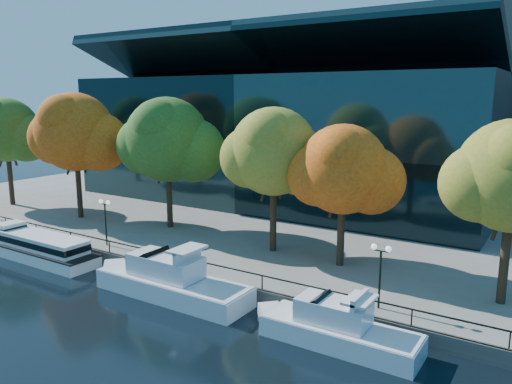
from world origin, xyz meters
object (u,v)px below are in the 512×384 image
Objects in this scene: cruiser_near at (167,279)px; tree_0 at (6,131)px; tree_1 at (76,134)px; lamp_2 at (381,262)px; tour_boat at (35,245)px; lamp_1 at (105,212)px; cruiser_far at (333,326)px; tree_3 at (275,154)px; tree_4 at (344,171)px; tree_2 at (168,142)px.

tree_0 is (-32.89, 8.92, 8.57)m from cruiser_near.
lamp_2 is at bearing -8.85° from tree_1.
tree_1 is at bearing 120.69° from tour_boat.
lamp_1 is at bearing 38.16° from tour_boat.
lamp_1 is (4.78, 3.75, 2.84)m from tour_boat.
cruiser_far is at bearing -0.23° from tour_boat.
cruiser_far is (12.69, -0.16, -0.13)m from cruiser_near.
cruiser_near is 13.22m from tree_3.
tree_1 is 1.22× the size of tree_4.
tree_1 is (-20.62, 9.10, 8.77)m from cruiser_near.
lamp_1 is 24.40m from lamp_2.
lamp_2 is (24.40, 0.00, 0.00)m from lamp_1.
tree_4 is at bearing 110.66° from cruiser_far.
tour_boat is at bearing -59.31° from tree_1.
tree_1 is (-5.42, 9.14, 8.80)m from tour_boat.
lamp_2 is at bearing 0.00° from lamp_1.
tree_3 is 15.56m from lamp_1.
tree_3 reaches higher than cruiser_far.
cruiser_near is at bearing -49.02° from tree_2.
cruiser_near is (15.20, 0.04, 0.04)m from tour_boat.
cruiser_near is at bearing -23.80° from tree_1.
lamp_1 is (10.20, -5.38, -5.96)m from tree_1.
tree_1 is 23.41m from tree_3.
tree_2 reaches higher than tree_4.
cruiser_far reaches higher than tour_boat.
tree_1 is at bearing -177.46° from tree_3.
tree_4 is at bearing 1.38° from tree_1.
cruiser_near is at bearing -132.34° from tree_4.
tree_3 reaches higher than cruiser_near.
tree_4 is (41.83, 0.88, -1.45)m from tree_0.
tree_1 is 3.28× the size of lamp_1.
tree_4 is at bearing 22.21° from tour_boat.
tree_4 is 9.01m from lamp_2.
tree_1 reaches higher than cruiser_far.
tree_4 is at bearing -4.39° from tree_2.
tree_2 is (-22.46, 11.40, 8.45)m from cruiser_far.
lamp_1 reaches higher than cruiser_far.
tree_1 is at bearing 171.15° from lamp_2.
tree_4 reaches higher than cruiser_far.
tree_1 is at bearing -178.62° from tree_4.
cruiser_far is 23.62m from lamp_1.
tree_4 is (-3.76, 9.96, 7.25)m from cruiser_far.
cruiser_near is 17.06m from tree_2.
tree_3 is at bearing 29.55° from tour_boat.
tree_2 is at bearing 130.98° from cruiser_near.
tour_boat is 1.12× the size of tree_0.
tree_0 is (-17.70, 8.97, 8.61)m from tour_boat.
tour_boat is 27.89m from cruiser_far.
lamp_1 is (22.47, -5.21, -5.77)m from tree_0.
tree_0 reaches higher than lamp_2.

